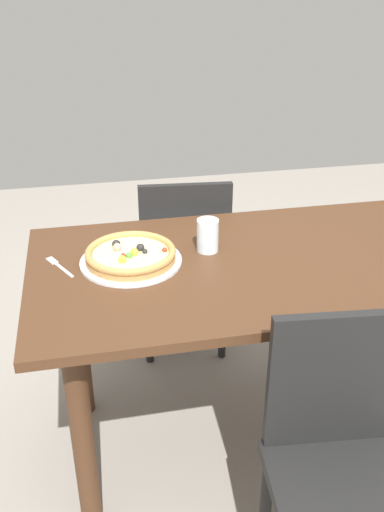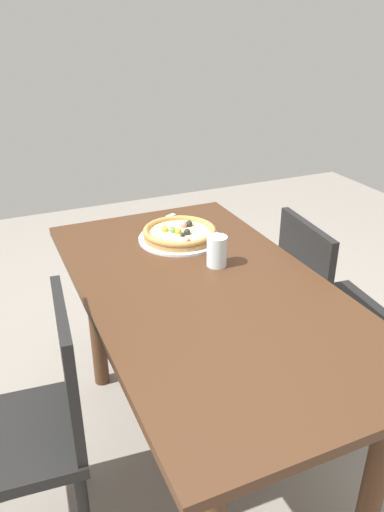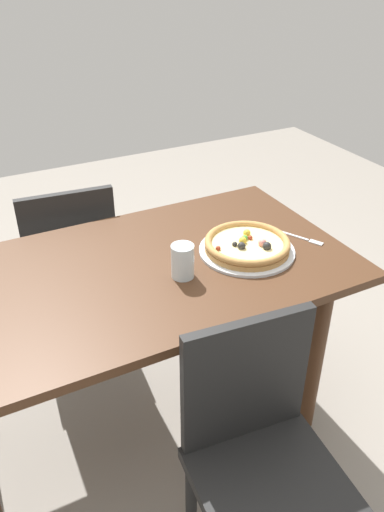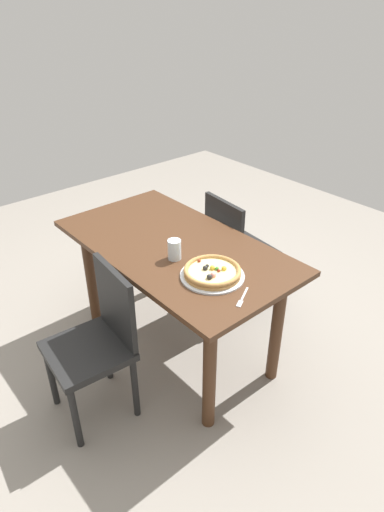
# 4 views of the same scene
# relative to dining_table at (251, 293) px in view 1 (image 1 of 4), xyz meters

# --- Properties ---
(ground_plane) EXTENTS (6.00, 6.00, 0.00)m
(ground_plane) POSITION_rel_dining_table_xyz_m (0.00, 0.00, -0.65)
(ground_plane) COLOR gray
(dining_table) EXTENTS (1.47, 0.80, 0.78)m
(dining_table) POSITION_rel_dining_table_xyz_m (0.00, 0.00, 0.00)
(dining_table) COLOR #472B19
(dining_table) RESTS_ON ground
(chair_near) EXTENTS (0.44, 0.44, 0.88)m
(chair_near) POSITION_rel_dining_table_xyz_m (0.08, -0.61, -0.17)
(chair_near) COLOR black
(chair_near) RESTS_ON ground
(chair_far) EXTENTS (0.44, 0.44, 0.88)m
(chair_far) POSITION_rel_dining_table_xyz_m (-0.12, 0.61, -0.17)
(chair_far) COLOR black
(chair_far) RESTS_ON ground
(plate) EXTENTS (0.33, 0.33, 0.01)m
(plate) POSITION_rel_dining_table_xyz_m (-0.40, 0.07, 0.13)
(plate) COLOR silver
(plate) RESTS_ON dining_table
(pizza) EXTENTS (0.30, 0.30, 0.05)m
(pizza) POSITION_rel_dining_table_xyz_m (-0.40, 0.07, 0.16)
(pizza) COLOR #B78447
(pizza) RESTS_ON plate
(fork) EXTENTS (0.09, 0.15, 0.00)m
(fork) POSITION_rel_dining_table_xyz_m (-0.63, 0.09, 0.13)
(fork) COLOR silver
(fork) RESTS_ON dining_table
(drinking_glass) EXTENTS (0.07, 0.07, 0.11)m
(drinking_glass) POSITION_rel_dining_table_xyz_m (-0.13, 0.10, 0.18)
(drinking_glass) COLOR silver
(drinking_glass) RESTS_ON dining_table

